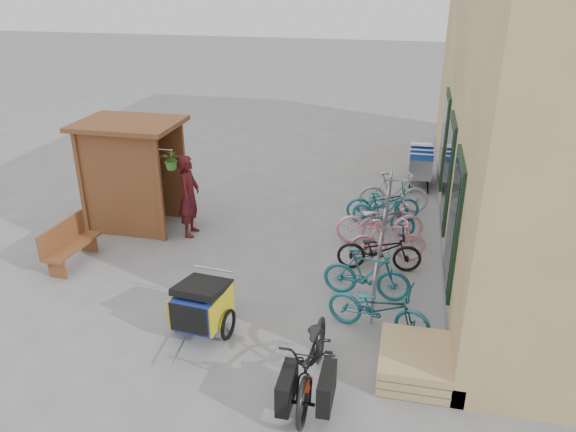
% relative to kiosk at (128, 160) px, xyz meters
% --- Properties ---
extents(ground, '(80.00, 80.00, 0.00)m').
position_rel_kiosk_xyz_m(ground, '(3.28, -2.47, -1.55)').
color(ground, gray).
extents(kiosk, '(2.49, 1.65, 2.40)m').
position_rel_kiosk_xyz_m(kiosk, '(0.00, 0.00, 0.00)').
color(kiosk, brown).
rests_on(kiosk, ground).
extents(bike_rack, '(0.05, 5.35, 0.86)m').
position_rel_kiosk_xyz_m(bike_rack, '(5.58, -0.07, -1.04)').
color(bike_rack, '#A5A8AD').
rests_on(bike_rack, ground).
extents(pallet_stack, '(1.00, 1.20, 0.40)m').
position_rel_kiosk_xyz_m(pallet_stack, '(6.28, -3.87, -1.34)').
color(pallet_stack, tan).
rests_on(pallet_stack, ground).
extents(bench, '(0.49, 1.40, 0.87)m').
position_rel_kiosk_xyz_m(bench, '(-0.39, -1.97, -1.11)').
color(bench, brown).
rests_on(bench, ground).
extents(shopping_carts, '(0.61, 1.70, 1.10)m').
position_rel_kiosk_xyz_m(shopping_carts, '(6.28, 4.17, -0.91)').
color(shopping_carts, silver).
rests_on(shopping_carts, ground).
extents(child_trailer, '(0.99, 1.63, 0.94)m').
position_rel_kiosk_xyz_m(child_trailer, '(2.96, -3.56, -1.03)').
color(child_trailer, navy).
rests_on(child_trailer, ground).
extents(cargo_bike, '(0.73, 2.04, 1.07)m').
position_rel_kiosk_xyz_m(cargo_bike, '(4.92, -4.54, -1.02)').
color(cargo_bike, black).
rests_on(cargo_bike, ground).
extents(person_kiosk, '(0.48, 0.69, 1.81)m').
position_rel_kiosk_xyz_m(person_kiosk, '(1.43, -0.17, -0.65)').
color(person_kiosk, maroon).
rests_on(person_kiosk, ground).
extents(bike_0, '(1.77, 0.96, 0.88)m').
position_rel_kiosk_xyz_m(bike_0, '(5.69, -2.94, -1.11)').
color(bike_0, '#1D6375').
rests_on(bike_0, ground).
extents(bike_1, '(1.58, 0.57, 0.93)m').
position_rel_kiosk_xyz_m(bike_1, '(5.41, -1.94, -1.09)').
color(bike_1, '#1D6375').
rests_on(bike_1, ground).
extents(bike_2, '(1.66, 0.72, 0.85)m').
position_rel_kiosk_xyz_m(bike_2, '(5.55, -0.89, -1.13)').
color(bike_2, black).
rests_on(bike_2, ground).
extents(bike_3, '(1.60, 0.81, 0.92)m').
position_rel_kiosk_xyz_m(bike_3, '(5.68, -0.52, -1.09)').
color(bike_3, pink).
rests_on(bike_3, ground).
extents(bike_4, '(1.95, 1.08, 0.97)m').
position_rel_kiosk_xyz_m(bike_4, '(5.47, 0.33, -1.07)').
color(bike_4, pink).
rests_on(bike_4, ground).
extents(bike_5, '(1.55, 0.90, 0.90)m').
position_rel_kiosk_xyz_m(bike_5, '(5.51, 0.84, -1.10)').
color(bike_5, '#1D6375').
rests_on(bike_5, ground).
extents(bike_6, '(1.75, 0.92, 0.88)m').
position_rel_kiosk_xyz_m(bike_6, '(5.47, 1.45, -1.11)').
color(bike_6, '#1D6375').
rests_on(bike_6, ground).
extents(bike_7, '(1.71, 0.69, 1.00)m').
position_rel_kiosk_xyz_m(bike_7, '(5.68, 2.04, -1.05)').
color(bike_7, '#ADADB1').
rests_on(bike_7, ground).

